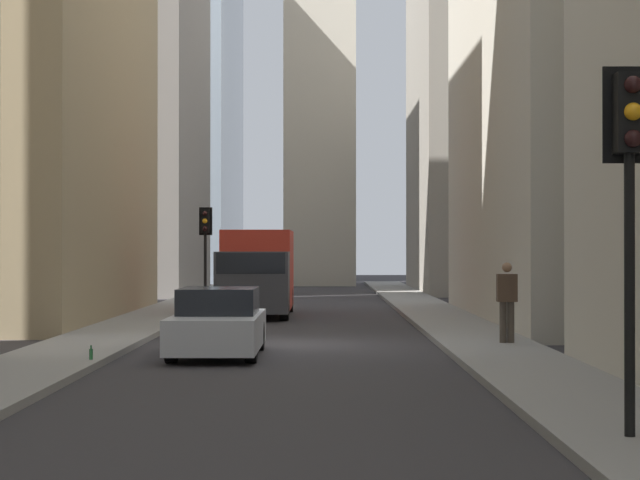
{
  "coord_description": "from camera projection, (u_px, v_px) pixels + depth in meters",
  "views": [
    {
      "loc": [
        -26.05,
        -0.79,
        2.25
      ],
      "look_at": [
        15.53,
        -0.67,
        2.56
      ],
      "focal_mm": 62.56,
      "sensor_mm": 36.0,
      "label": 1
    }
  ],
  "objects": [
    {
      "name": "building_right_far",
      "position": [
        98.0,
        74.0,
        56.16
      ],
      "size": [
        13.76,
        10.0,
        22.12
      ],
      "color": "gray",
      "rests_on": "ground_plane"
    },
    {
      "name": "discarded_bottle",
      "position": [
        91.0,
        354.0,
        21.05
      ],
      "size": [
        0.07,
        0.07,
        0.27
      ],
      "color": "#236033",
      "rests_on": "sidewalk_right"
    },
    {
      "name": "traffic_light_midblock",
      "position": [
        205.0,
        232.0,
        43.86
      ],
      "size": [
        0.43,
        0.52,
        3.73
      ],
      "color": "black",
      "rests_on": "sidewalk_right"
    },
    {
      "name": "sidewalk_left",
      "position": [
        482.0,
        341.0,
        26.03
      ],
      "size": [
        90.0,
        2.2,
        0.14
      ],
      "primitive_type": "cube",
      "color": "gray",
      "rests_on": "ground_plane"
    },
    {
      "name": "sidewalk_right",
      "position": [
        97.0,
        341.0,
        26.05
      ],
      "size": [
        90.0,
        2.2,
        0.14
      ],
      "primitive_type": "cube",
      "color": "gray",
      "rests_on": "ground_plane"
    },
    {
      "name": "delivery_truck",
      "position": [
        257.0,
        272.0,
        36.85
      ],
      "size": [
        6.46,
        2.25,
        2.84
      ],
      "color": "red",
      "rests_on": "ground_plane"
    },
    {
      "name": "traffic_light_foreground",
      "position": [
        629.0,
        163.0,
        12.47
      ],
      "size": [
        0.43,
        0.52,
        4.17
      ],
      "color": "black",
      "rests_on": "sidewalk_left"
    },
    {
      "name": "ground_plane",
      "position": [
        289.0,
        344.0,
        26.04
      ],
      "size": [
        135.0,
        135.0,
        0.0
      ],
      "primitive_type": "plane",
      "color": "#302D30"
    },
    {
      "name": "church_spire",
      "position": [
        320.0,
        5.0,
        67.89
      ],
      "size": [
        4.73,
        4.73,
        32.64
      ],
      "color": "beige",
      "rests_on": "ground_plane"
    },
    {
      "name": "sedan_silver",
      "position": [
        218.0,
        324.0,
        23.17
      ],
      "size": [
        4.3,
        1.78,
        1.42
      ],
      "color": "#B7BABF",
      "rests_on": "ground_plane"
    },
    {
      "name": "pedestrian",
      "position": [
        507.0,
        299.0,
        24.82
      ],
      "size": [
        0.26,
        0.44,
        1.79
      ],
      "color": "#473D33",
      "rests_on": "sidewalk_left"
    }
  ]
}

